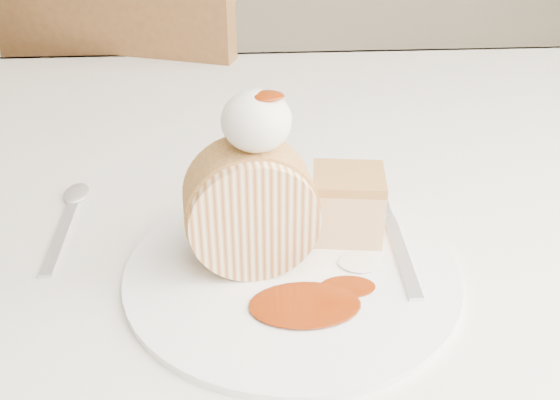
{
  "coord_description": "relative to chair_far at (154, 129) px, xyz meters",
  "views": [
    {
      "loc": [
        -0.09,
        -0.44,
        1.09
      ],
      "look_at": [
        -0.06,
        0.01,
        0.82
      ],
      "focal_mm": 40.0,
      "sensor_mm": 36.0,
      "label": 1
    }
  ],
  "objects": [
    {
      "name": "cake_chunk",
      "position": [
        0.28,
        -0.73,
        0.24
      ],
      "size": [
        0.07,
        0.07,
        0.05
      ],
      "primitive_type": "cube",
      "rotation": [
        0.0,
        0.0,
        -0.13
      ],
      "color": "tan",
      "rests_on": "plate"
    },
    {
      "name": "whipped_cream",
      "position": [
        0.2,
        -0.77,
        0.34
      ],
      "size": [
        0.06,
        0.06,
        0.05
      ],
      "primitive_type": "ellipsoid",
      "color": "silver",
      "rests_on": "roulade_slice"
    },
    {
      "name": "spoon",
      "position": [
        0.01,
        -0.71,
        0.2
      ],
      "size": [
        0.03,
        0.16,
        0.0
      ],
      "primitive_type": "cube",
      "rotation": [
        0.0,
        0.0,
        0.02
      ],
      "color": "silver",
      "rests_on": "table"
    },
    {
      "name": "fork",
      "position": [
        0.33,
        -0.77,
        0.21
      ],
      "size": [
        0.03,
        0.18,
        0.0
      ],
      "primitive_type": "cube",
      "rotation": [
        0.0,
        0.0,
        -0.03
      ],
      "color": "silver",
      "rests_on": "plate"
    },
    {
      "name": "roulade_slice",
      "position": [
        0.19,
        -0.77,
        0.26
      ],
      "size": [
        0.11,
        0.07,
        0.11
      ],
      "primitive_type": "cylinder",
      "rotation": [
        1.57,
        0.0,
        0.1
      ],
      "color": "#FAE5AE",
      "rests_on": "plate"
    },
    {
      "name": "plate",
      "position": [
        0.23,
        -0.78,
        0.21
      ],
      "size": [
        0.33,
        0.33,
        0.01
      ],
      "primitive_type": "cylinder",
      "rotation": [
        0.0,
        0.0,
        -0.13
      ],
      "color": "white",
      "rests_on": "table"
    },
    {
      "name": "chair_far",
      "position": [
        0.0,
        0.0,
        0.0
      ],
      "size": [
        0.58,
        0.58,
        0.96
      ],
      "rotation": [
        0.0,
        0.0,
        2.8
      ],
      "color": "brown",
      "rests_on": "ground"
    },
    {
      "name": "caramel_drizzle",
      "position": [
        0.21,
        -0.77,
        0.37
      ],
      "size": [
        0.03,
        0.02,
        0.01
      ],
      "primitive_type": "ellipsoid",
      "color": "#6C1F04",
      "rests_on": "whipped_cream"
    },
    {
      "name": "caramel_pool",
      "position": [
        0.23,
        -0.83,
        0.21
      ],
      "size": [
        0.1,
        0.07,
        0.0
      ],
      "primitive_type": null,
      "rotation": [
        0.0,
        0.0,
        -0.13
      ],
      "color": "#6C1F04",
      "rests_on": "plate"
    },
    {
      "name": "table",
      "position": [
        0.28,
        -0.58,
        0.11
      ],
      "size": [
        1.4,
        0.9,
        0.75
      ],
      "color": "silver",
      "rests_on": "ground"
    }
  ]
}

